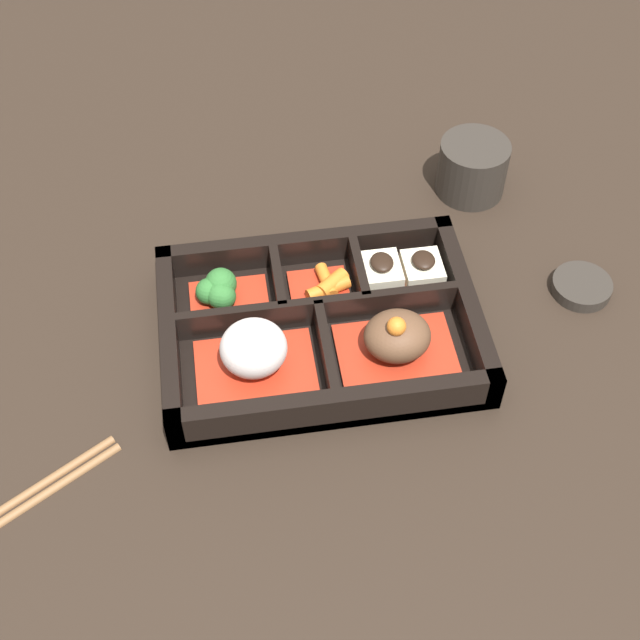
# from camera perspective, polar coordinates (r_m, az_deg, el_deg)

# --- Properties ---
(ground_plane) EXTENTS (3.00, 3.00, 0.00)m
(ground_plane) POSITION_cam_1_polar(r_m,az_deg,el_deg) (0.78, -0.00, -1.17)
(ground_plane) COLOR black
(bento_base) EXTENTS (0.27, 0.19, 0.01)m
(bento_base) POSITION_cam_1_polar(r_m,az_deg,el_deg) (0.78, -0.00, -0.94)
(bento_base) COLOR black
(bento_base) RESTS_ON ground_plane
(bento_rim) EXTENTS (0.27, 0.19, 0.04)m
(bento_rim) POSITION_cam_1_polar(r_m,az_deg,el_deg) (0.77, -0.00, -0.10)
(bento_rim) COLOR black
(bento_rim) RESTS_ON ground_plane
(bowl_stew) EXTENTS (0.10, 0.07, 0.05)m
(bowl_stew) POSITION_cam_1_polar(r_m,az_deg,el_deg) (0.75, 4.94, -1.26)
(bowl_stew) COLOR #B22D19
(bowl_stew) RESTS_ON bento_base
(bowl_rice) EXTENTS (0.10, 0.07, 0.06)m
(bowl_rice) POSITION_cam_1_polar(r_m,az_deg,el_deg) (0.73, -4.25, -2.09)
(bowl_rice) COLOR #B22D19
(bowl_rice) RESTS_ON bento_base
(bowl_tofu) EXTENTS (0.07, 0.05, 0.03)m
(bowl_tofu) POSITION_cam_1_polar(r_m,az_deg,el_deg) (0.80, 5.15, 3.07)
(bowl_tofu) COLOR #B22D19
(bowl_tofu) RESTS_ON bento_base
(bowl_carrots) EXTENTS (0.05, 0.05, 0.02)m
(bowl_carrots) POSITION_cam_1_polar(r_m,az_deg,el_deg) (0.80, 0.31, 2.14)
(bowl_carrots) COLOR #B22D19
(bowl_carrots) RESTS_ON bento_base
(bowl_greens) EXTENTS (0.07, 0.05, 0.03)m
(bowl_greens) POSITION_cam_1_polar(r_m,az_deg,el_deg) (0.79, -6.37, 1.77)
(bowl_greens) COLOR #B22D19
(bowl_greens) RESTS_ON bento_base
(tea_cup) EXTENTS (0.07, 0.07, 0.06)m
(tea_cup) POSITION_cam_1_polar(r_m,az_deg,el_deg) (0.91, 9.74, 9.65)
(tea_cup) COLOR #2D2823
(tea_cup) RESTS_ON ground_plane
(sauce_dish) EXTENTS (0.05, 0.05, 0.01)m
(sauce_dish) POSITION_cam_1_polar(r_m,az_deg,el_deg) (0.85, 16.40, 2.08)
(sauce_dish) COLOR #2D2823
(sauce_dish) RESTS_ON ground_plane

